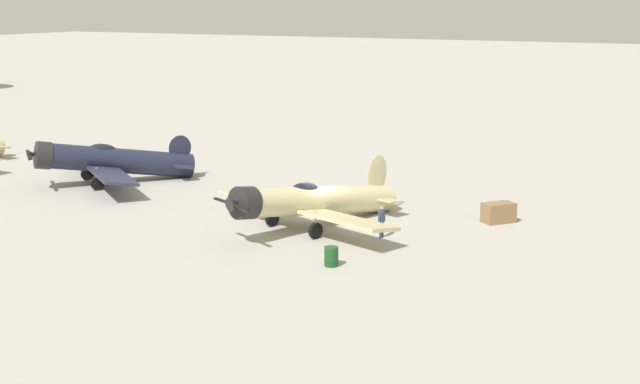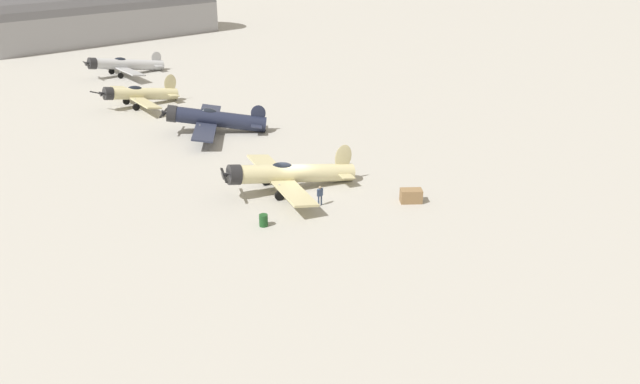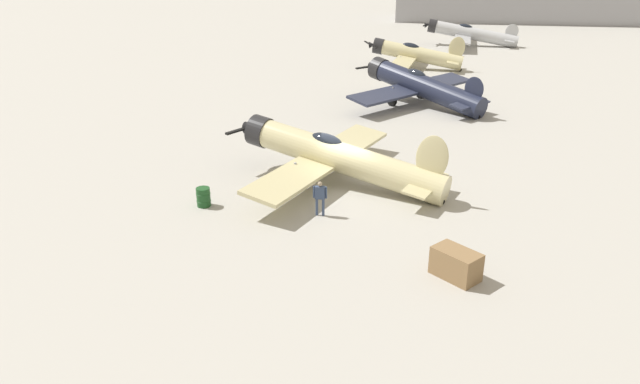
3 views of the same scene
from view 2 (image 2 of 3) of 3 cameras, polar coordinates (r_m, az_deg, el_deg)
name	(u,v)px [view 2 (image 2 of 3)]	position (r m, az deg, el deg)	size (l,w,h in m)	color
ground_plane	(295,189)	(51.05, -2.31, 0.27)	(400.00, 400.00, 0.00)	#A8A59E
airplane_foreground	(288,174)	(50.35, -2.89, 1.64)	(11.53, 11.34, 3.34)	beige
airplane_mid_apron	(213,119)	(65.12, -9.61, 6.51)	(10.86, 9.95, 3.10)	#1E2338
airplane_far_line	(139,94)	(76.81, -16.05, 8.50)	(12.02, 9.86, 3.31)	beige
airplane_outer_stand	(124,65)	(93.46, -17.25, 10.92)	(13.23, 11.29, 3.15)	#B7BABF
ground_crew_mechanic	(320,194)	(47.74, 0.00, -0.16)	(0.22, 0.61, 1.58)	#384766
equipment_crate	(411,196)	(48.97, 8.22, -0.34)	(1.79, 1.88, 1.04)	olive
fuel_drum	(264,220)	(44.94, -5.12, -2.56)	(0.66, 0.66, 0.87)	#19471E
distant_hangar	(101,13)	(123.21, -19.14, 15.01)	(12.78, 40.76, 12.65)	#939399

